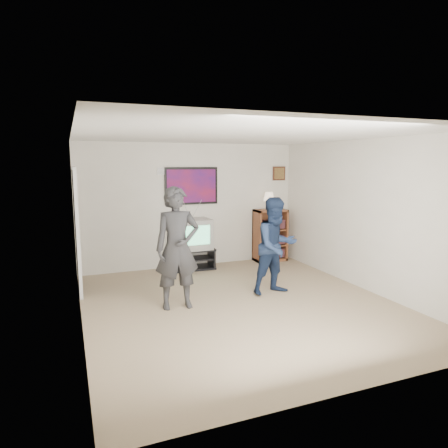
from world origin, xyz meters
TOP-DOWN VIEW (x-y plane):
  - room_shell at (0.00, 0.35)m, footprint 4.51×5.00m
  - media_stand at (-0.06, 2.23)m, footprint 0.85×0.49m
  - crt_television at (-0.08, 2.23)m, footprint 0.72×0.62m
  - bookshelf at (1.70, 2.28)m, footprint 0.68×0.39m
  - table_lamp at (1.64, 2.25)m, footprint 0.24×0.24m
  - person_tall at (-0.90, 0.25)m, footprint 0.67×0.46m
  - person_short at (0.75, 0.29)m, footprint 0.83×0.68m
  - controller_left at (-0.91, 0.43)m, footprint 0.04×0.12m
  - controller_right at (0.78, 0.51)m, footprint 0.04×0.13m
  - poster at (0.00, 2.48)m, footprint 1.10×0.03m
  - air_vent at (-0.55, 2.48)m, footprint 0.28×0.02m
  - small_picture at (2.00, 2.48)m, footprint 0.30×0.03m
  - doorway at (-2.23, 1.60)m, footprint 0.03×0.85m

SIDE VIEW (x-z plane):
  - media_stand at x=-0.06m, z-range 0.00..0.42m
  - bookshelf at x=1.70m, z-range 0.00..1.12m
  - crt_television at x=-0.08m, z-range 0.42..1.01m
  - person_short at x=0.75m, z-range 0.00..1.57m
  - person_tall at x=-0.90m, z-range 0.00..1.78m
  - doorway at x=-2.23m, z-range 0.00..2.00m
  - controller_right at x=0.78m, z-range 1.11..1.15m
  - controller_left at x=-0.91m, z-range 1.21..1.24m
  - room_shell at x=0.00m, z-range 0.00..2.50m
  - table_lamp at x=1.64m, z-range 1.12..1.50m
  - poster at x=0.00m, z-range 1.27..2.02m
  - small_picture at x=2.00m, z-range 1.73..2.03m
  - air_vent at x=-0.55m, z-range 1.88..2.02m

